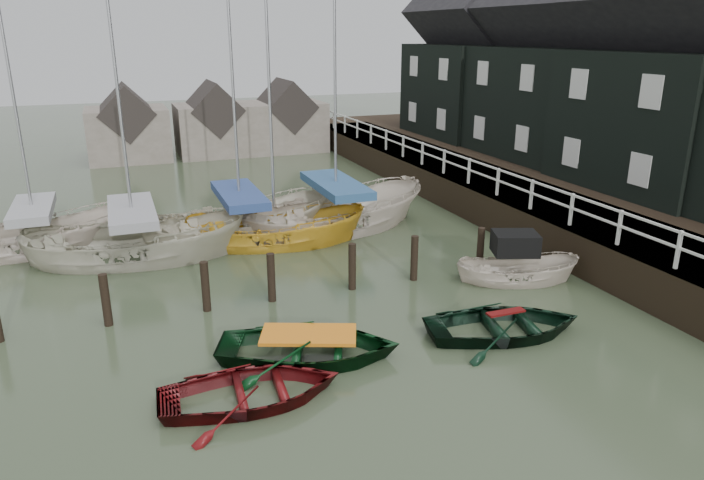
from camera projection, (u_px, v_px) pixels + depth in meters
name	position (u px, v px, depth m)	size (l,w,h in m)	color
ground	(350.00, 340.00, 15.31)	(120.00, 120.00, 0.00)	#2F3C26
pier	(473.00, 189.00, 27.16)	(3.04, 32.00, 2.70)	black
land_strip	(574.00, 193.00, 29.26)	(14.00, 38.00, 1.50)	black
quay_houses	(611.00, 69.00, 26.27)	(6.52, 28.14, 10.01)	black
mooring_pilings	(275.00, 284.00, 17.44)	(13.72, 0.22, 1.80)	black
far_sheds	(211.00, 124.00, 38.06)	(14.00, 4.08, 4.39)	#665B51
rowboat_red	(252.00, 401.00, 12.79)	(2.64, 3.70, 0.77)	#500B0D
rowboat_green	(309.00, 358.00, 14.46)	(2.97, 4.16, 0.86)	black
rowboat_dkgreen	(504.00, 335.00, 15.60)	(2.81, 3.93, 0.81)	black
motorboat	(516.00, 277.00, 18.90)	(3.90, 2.56, 2.19)	beige
sailboat_a	(137.00, 258.00, 20.76)	(7.50, 3.91, 10.53)	#B8B49D
sailboat_b	(242.00, 237.00, 22.84)	(7.43, 3.68, 11.98)	beige
sailboat_c	(276.00, 243.00, 22.34)	(6.75, 3.76, 10.70)	gold
sailboat_d	(336.00, 228.00, 23.84)	(8.09, 4.32, 11.53)	beige
sailboat_e	(39.00, 249.00, 21.60)	(6.63, 3.16, 10.94)	beige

